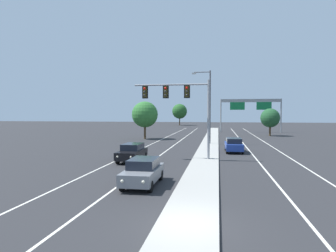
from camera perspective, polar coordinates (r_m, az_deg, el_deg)
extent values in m
plane|color=#28282B|center=(11.99, 3.76, -18.70)|extent=(260.00, 260.00, 0.00)
cube|color=#9E9B93|center=(29.45, 7.37, -5.82)|extent=(2.40, 110.00, 0.15)
cube|color=silver|center=(36.85, 0.47, -4.23)|extent=(0.14, 100.00, 0.01)
cube|color=silver|center=(36.56, 15.22, -4.38)|extent=(0.14, 100.00, 0.01)
cube|color=silver|center=(37.51, -4.53, -4.12)|extent=(0.14, 100.00, 0.01)
cube|color=silver|center=(37.02, 20.32, -4.36)|extent=(0.14, 100.00, 0.01)
cylinder|color=gray|center=(27.12, 7.82, 1.25)|extent=(0.24, 0.24, 7.20)
cylinder|color=gray|center=(27.57, 0.58, 7.96)|extent=(6.92, 0.16, 0.16)
cube|color=black|center=(27.36, 3.68, 6.63)|extent=(0.56, 0.06, 1.20)
cube|color=#38330F|center=(27.32, 3.67, 6.63)|extent=(0.32, 0.32, 1.00)
sphere|color=red|center=(27.17, 3.64, 7.33)|extent=(0.22, 0.22, 0.22)
sphere|color=#282828|center=(27.15, 3.63, 6.66)|extent=(0.22, 0.22, 0.22)
sphere|color=#282828|center=(27.13, 3.63, 5.98)|extent=(0.22, 0.22, 0.22)
cube|color=black|center=(27.63, -0.43, 6.59)|extent=(0.56, 0.06, 1.20)
cube|color=#38330F|center=(27.59, -0.44, 6.60)|extent=(0.32, 0.32, 1.00)
sphere|color=red|center=(27.45, -0.50, 7.29)|extent=(0.22, 0.22, 0.22)
sphere|color=#282828|center=(27.43, -0.50, 6.62)|extent=(0.22, 0.22, 0.22)
sphere|color=#282828|center=(27.41, -0.50, 5.95)|extent=(0.22, 0.22, 0.22)
cube|color=black|center=(28.05, -4.43, 6.52)|extent=(0.56, 0.06, 1.20)
cube|color=#38330F|center=(28.01, -4.45, 6.53)|extent=(0.32, 0.32, 1.00)
sphere|color=red|center=(27.87, -4.54, 7.21)|extent=(0.22, 0.22, 0.22)
sphere|color=#282828|center=(27.84, -4.54, 6.55)|extent=(0.22, 0.22, 0.22)
sphere|color=#282828|center=(27.82, -4.53, 5.90)|extent=(0.22, 0.22, 0.22)
cylinder|color=#4C4C51|center=(41.11, 8.09, 3.63)|extent=(0.20, 0.20, 10.00)
cylinder|color=#4C4C51|center=(41.53, 6.59, 10.27)|extent=(2.20, 0.12, 0.12)
cube|color=#B7B7B2|center=(41.58, 5.05, 10.06)|extent=(0.56, 0.28, 0.20)
cube|color=slate|center=(18.07, -4.86, -9.21)|extent=(1.82, 4.41, 0.70)
cube|color=black|center=(18.16, -4.70, -7.12)|extent=(1.60, 2.38, 0.56)
sphere|color=#EAE5C6|center=(15.85, -4.78, -10.69)|extent=(0.18, 0.18, 0.18)
sphere|color=#EAE5C6|center=(16.17, -8.81, -10.45)|extent=(0.18, 0.18, 0.18)
cylinder|color=black|center=(16.54, -3.42, -11.55)|extent=(0.22, 0.64, 0.64)
cylinder|color=black|center=(16.96, -8.81, -11.22)|extent=(0.22, 0.64, 0.64)
cylinder|color=black|center=(19.40, -1.43, -9.44)|extent=(0.22, 0.64, 0.64)
cylinder|color=black|center=(19.76, -6.06, -9.23)|extent=(0.22, 0.64, 0.64)
cube|color=black|center=(26.81, -6.96, -5.36)|extent=(1.83, 4.41, 0.70)
cube|color=black|center=(26.94, -6.83, -3.97)|extent=(1.60, 2.39, 0.56)
sphere|color=#EAE5C6|center=(24.58, -7.17, -5.97)|extent=(0.18, 0.18, 0.18)
sphere|color=#EAE5C6|center=(24.94, -9.71, -5.86)|extent=(0.18, 0.18, 0.18)
cylinder|color=black|center=(25.22, -6.22, -6.66)|extent=(0.23, 0.64, 0.64)
cylinder|color=black|center=(25.71, -9.66, -6.51)|extent=(0.23, 0.64, 0.64)
cylinder|color=black|center=(28.07, -4.49, -5.72)|extent=(0.23, 0.64, 0.64)
cylinder|color=black|center=(28.52, -7.62, -5.60)|extent=(0.23, 0.64, 0.64)
cube|color=navy|center=(33.63, 12.54, -3.80)|extent=(1.90, 4.44, 0.70)
cube|color=black|center=(33.35, 12.58, -2.77)|extent=(1.64, 2.41, 0.56)
sphere|color=#EAE5C6|center=(35.75, 11.36, -3.34)|extent=(0.18, 0.18, 0.18)
sphere|color=#EAE5C6|center=(35.83, 13.20, -3.34)|extent=(0.18, 0.18, 0.18)
cylinder|color=black|center=(35.11, 11.05, -4.10)|extent=(0.23, 0.64, 0.64)
cylinder|color=black|center=(35.22, 13.65, -4.10)|extent=(0.23, 0.64, 0.64)
cylinder|color=black|center=(32.13, 11.30, -4.71)|extent=(0.23, 0.64, 0.64)
cylinder|color=black|center=(32.26, 14.15, -4.71)|extent=(0.23, 0.64, 0.64)
cylinder|color=gray|center=(68.01, 10.13, 1.99)|extent=(0.28, 0.28, 7.50)
cylinder|color=gray|center=(69.34, 20.94, 1.87)|extent=(0.28, 0.28, 7.50)
cube|color=gray|center=(68.42, 15.62, 4.74)|extent=(13.00, 0.36, 0.70)
cube|color=#0F6033|center=(67.95, 13.22, 3.77)|extent=(3.20, 0.08, 1.70)
cube|color=#0F6033|center=(68.54, 18.01, 3.71)|extent=(3.20, 0.08, 1.70)
cylinder|color=#4C3823|center=(103.87, 2.25, 0.91)|extent=(0.36, 0.36, 2.84)
sphere|color=#235623|center=(103.83, 2.25, 2.85)|extent=(5.20, 5.20, 5.20)
cylinder|color=#4C3823|center=(59.20, 19.04, -0.86)|extent=(0.36, 0.36, 1.97)
sphere|color=#1E4C28|center=(59.11, 19.08, 1.48)|extent=(3.60, 3.60, 3.60)
cylinder|color=#4C3823|center=(49.44, -4.47, -1.14)|extent=(0.36, 0.36, 2.37)
sphere|color=#2D6B2D|center=(49.34, -4.48, 2.23)|extent=(4.33, 4.33, 4.33)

